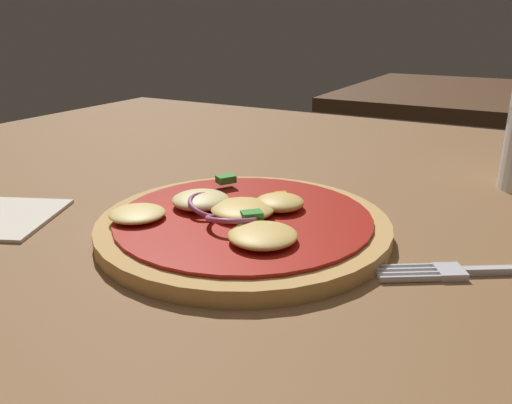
{
  "coord_description": "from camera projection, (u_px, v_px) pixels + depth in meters",
  "views": [
    {
      "loc": [
        0.18,
        -0.33,
        0.19
      ],
      "look_at": [
        -0.01,
        0.01,
        0.05
      ],
      "focal_mm": 35.98,
      "sensor_mm": 36.0,
      "label": 1
    }
  ],
  "objects": [
    {
      "name": "pizza",
      "position": [
        241.0,
        223.0,
        0.4
      ],
      "size": [
        0.23,
        0.23,
        0.03
      ],
      "color": "tan",
      "rests_on": "dining_table"
    },
    {
      "name": "fork",
      "position": [
        510.0,
        270.0,
        0.34
      ],
      "size": [
        0.17,
        0.12,
        0.01
      ],
      "color": "silver",
      "rests_on": "dining_table"
    },
    {
      "name": "dining_table",
      "position": [
        257.0,
        250.0,
        0.41
      ],
      "size": [
        1.17,
        1.07,
        0.03
      ],
      "color": "brown",
      "rests_on": "ground"
    }
  ]
}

